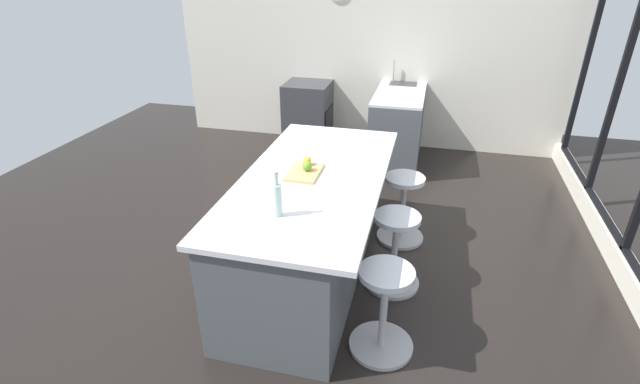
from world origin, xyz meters
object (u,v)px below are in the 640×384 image
Objects in this scene: kitchen_island at (308,225)px; water_bottle at (277,199)px; stool_middle at (394,253)px; apple_green at (307,166)px; stool_near_camera at (383,313)px; apple_yellow at (307,161)px; stool_by_window at (402,210)px; cutting_board at (304,172)px; oven_range at (308,114)px.

kitchen_island is 7.19× the size of water_bottle.
stool_middle is 0.98m from apple_green.
stool_near_camera is 8.77× the size of apple_yellow.
apple_green is (0.68, -0.72, 0.66)m from stool_by_window.
apple_yellow is 0.79m from water_bottle.
stool_middle is at bearing 87.41° from apple_green.
stool_by_window is at bearing 151.68° from water_bottle.
stool_near_camera is 1.79× the size of cutting_board.
cutting_board is (-0.02, -0.03, 0.46)m from kitchen_island.
kitchen_island is 30.56× the size of apple_yellow.
apple_yellow is at bearing -178.49° from water_bottle.
cutting_board is (-0.02, -0.74, 0.61)m from stool_middle.
stool_by_window is 1.42m from stool_near_camera.
stool_near_camera is (0.71, 0.71, -0.16)m from kitchen_island.
oven_range is 3.01m from cutting_board.
oven_range is 0.39× the size of kitchen_island.
apple_yellow is at bearing -100.47° from stool_middle.
water_bottle reaches higher than stool_by_window.
apple_yellow is at bearing -174.47° from cutting_board.
kitchen_island is 0.72m from stool_middle.
oven_range is 1.36× the size of stool_middle.
kitchen_island is at bearing -135.15° from stool_near_camera.
oven_range is 3.26m from stool_middle.
cutting_board is at bearing -134.58° from stool_near_camera.
apple_yellow is at bearing -138.51° from stool_near_camera.
stool_middle is 8.64× the size of apple_green.
apple_yellow is (-0.11, -0.03, -0.00)m from apple_green.
cutting_board is at bearing -91.42° from stool_middle.
water_bottle is (3.54, 0.77, 0.59)m from oven_range.
stool_near_camera is 1.31m from apple_yellow.
water_bottle is at bearing -2.10° from kitchen_island.
stool_by_window is at bearing 180.00° from stool_near_camera.
cutting_board is (-0.73, -0.74, 0.61)m from stool_near_camera.
stool_by_window is 1.19m from cutting_board.
apple_green reaches higher than stool_middle.
apple_green is (-0.03, -0.72, 0.66)m from stool_middle.
stool_middle is 8.77× the size of apple_yellow.
stool_by_window is 1.19m from apple_green.
kitchen_island reaches higher than stool_by_window.
kitchen_island is 1.01m from stool_by_window.
water_bottle is (0.78, 0.02, 0.07)m from apple_yellow.
kitchen_island is 0.86m from water_bottle.
stool_middle is 1.22m from water_bottle.
apple_green reaches higher than stool_by_window.
cutting_board is at bearing -119.24° from kitchen_island.
stool_near_camera is 2.06× the size of water_bottle.
water_bottle reaches higher than oven_range.
apple_green reaches higher than cutting_board.
oven_range is at bearing -167.71° from water_bottle.
oven_range is at bearing -164.64° from kitchen_island.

